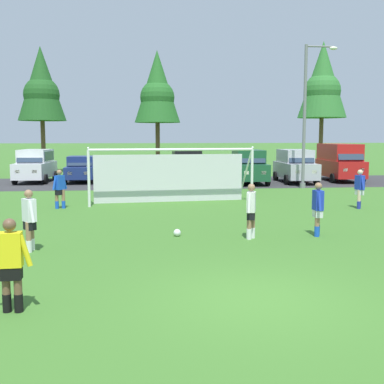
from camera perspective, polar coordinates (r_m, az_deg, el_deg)
The scene contains 21 objects.
ground_plane at distance 23.78m, azimuth -1.01°, elevation -0.71°, with size 400.00×400.00×0.00m, color #3D7028.
parking_lot_strip at distance 31.78m, azimuth -2.31°, elevation 1.14°, with size 52.00×8.40×0.01m, color #333335.
soccer_ball at distance 14.69m, azimuth -1.76°, elevation -4.83°, with size 0.22×0.22×0.22m.
soccer_goal at distance 22.12m, azimuth -2.57°, elevation 2.10°, with size 7.56×2.62×2.57m.
referee at distance 8.89m, azimuth -20.61°, elevation -8.14°, with size 0.74×0.26×1.64m.
player_striker_near at distance 20.95m, azimuth -15.37°, elevation 0.33°, with size 0.57×0.60×1.64m.
player_midfield_center at distance 14.32m, azimuth 7.00°, elevation -2.28°, with size 0.39×0.70×1.64m.
player_defender_far at distance 13.36m, azimuth -18.67°, elevation -3.22°, with size 0.45×0.68×1.64m.
player_winger_left at distance 21.42m, azimuth 19.21°, elevation 0.34°, with size 0.31×0.75×1.64m.
player_winger_right at distance 15.10m, azimuth 14.65°, elevation -1.99°, with size 0.24×0.73×1.64m.
parked_car_slot_far_left at distance 33.58m, azimuth -18.03°, elevation 3.01°, with size 2.29×4.68×2.16m.
parked_car_slot_left at distance 32.84m, azimuth -12.96°, elevation 2.68°, with size 2.11×4.24×1.72m.
parked_car_slot_center_left at distance 32.39m, azimuth -7.49°, elevation 2.74°, with size 2.09×4.23×1.72m.
parked_car_slot_center at distance 32.07m, azimuth -0.63°, elevation 3.18°, with size 2.16×4.61×2.16m.
parked_car_slot_center_right at distance 31.27m, azimuth 6.71°, elevation 3.05°, with size 2.32×4.69×2.16m.
parked_car_slot_right at distance 32.42m, azimuth 12.12°, elevation 3.07°, with size 2.26×4.66×2.16m.
parked_car_slot_far_right at distance 34.34m, azimuth 17.07°, elevation 3.50°, with size 2.35×4.88×2.52m.
tree_left_edge at distance 42.38m, azimuth -17.40°, elevation 11.86°, with size 3.89×3.89×10.37m.
tree_mid_left at distance 40.33m, azimuth -4.13°, elevation 12.04°, with size 3.75×3.75×9.99m.
tree_center_back at distance 44.01m, azimuth 15.20°, elevation 12.40°, with size 4.17×4.17×11.13m.
street_lamp at distance 29.00m, azimuth 13.48°, elevation 8.85°, with size 2.00×0.32×8.23m.
Camera 1 is at (-2.11, -8.50, 3.02)m, focal length 45.08 mm.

